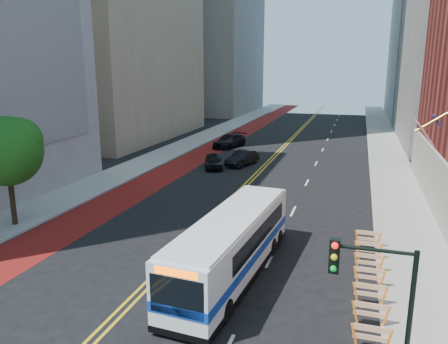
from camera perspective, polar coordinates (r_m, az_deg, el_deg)
name	(u,v)px	position (r m, az deg, el deg)	size (l,w,h in m)	color
ground	(130,303)	(19.54, -12.19, -16.33)	(160.00, 160.00, 0.00)	black
sidewalk_left	(166,153)	(50.10, -7.55, 2.42)	(4.00, 140.00, 0.15)	gray
sidewalk_right	(391,167)	(45.77, 20.94, 0.57)	(4.00, 140.00, 0.15)	gray
bus_lane_paint	(198,156)	(48.64, -3.37, 2.09)	(3.60, 140.00, 0.01)	maroon
center_line_inner	(268,160)	(46.51, 5.82, 1.51)	(0.14, 140.00, 0.01)	gold
center_line_outer	(272,161)	(46.44, 6.25, 1.48)	(0.14, 140.00, 0.01)	gold
lane_dashes	(323,150)	(53.65, 12.76, 2.86)	(0.14, 98.20, 0.01)	silver
construction_barriers	(370,283)	(20.18, 18.49, -13.57)	(1.42, 10.91, 1.00)	orange
street_tree	(8,148)	(29.09, -26.41, 2.77)	(4.20, 4.20, 6.70)	black
traffic_signal	(375,297)	(12.62, 19.17, -15.22)	(2.21, 0.34, 5.07)	black
transit_bus	(233,244)	(20.62, 1.14, -9.43)	(3.26, 11.21, 3.04)	silver
car_a	(213,161)	(42.65, -1.38, 1.45)	(1.67, 4.15, 1.41)	black
car_b	(243,158)	(43.96, 2.44, 1.84)	(1.56, 4.47, 1.47)	black
car_c	(229,141)	(53.95, 0.72, 4.09)	(2.21, 5.43, 1.58)	black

